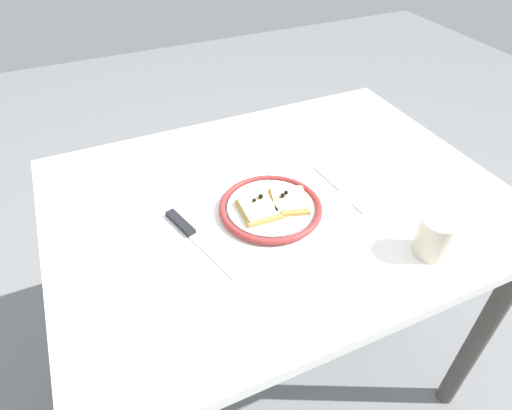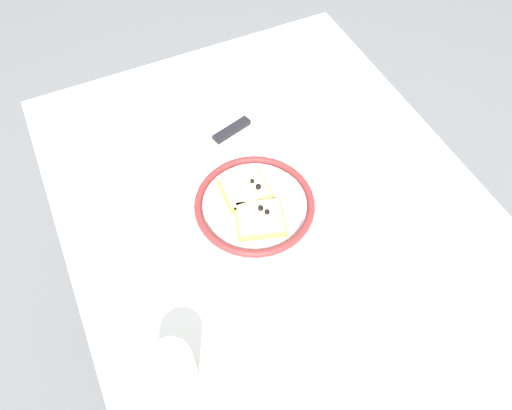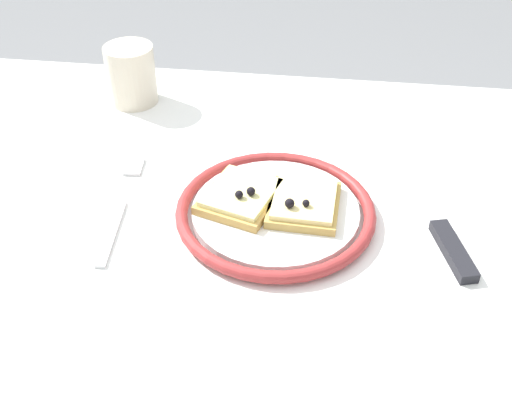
{
  "view_description": "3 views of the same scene",
  "coord_description": "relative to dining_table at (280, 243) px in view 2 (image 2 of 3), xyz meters",
  "views": [
    {
      "loc": [
        0.37,
        0.68,
        1.37
      ],
      "look_at": [
        0.07,
        0.02,
        0.75
      ],
      "focal_mm": 30.33,
      "sensor_mm": 36.0,
      "label": 1
    },
    {
      "loc": [
        -0.43,
        0.25,
        1.51
      ],
      "look_at": [
        0.02,
        0.04,
        0.77
      ],
      "focal_mm": 34.35,
      "sensor_mm": 36.0,
      "label": 2
    },
    {
      "loc": [
        0.09,
        -0.52,
        1.2
      ],
      "look_at": [
        0.02,
        0.04,
        0.75
      ],
      "focal_mm": 44.72,
      "sensor_mm": 36.0,
      "label": 3
    }
  ],
  "objects": [
    {
      "name": "fork",
      "position": [
        -0.14,
        0.03,
        0.1
      ],
      "size": [
        0.03,
        0.2,
        0.0
      ],
      "color": "silver",
      "rests_on": "dining_table"
    },
    {
      "name": "knife",
      "position": [
        0.23,
        0.03,
        0.11
      ],
      "size": [
        0.08,
        0.24,
        0.01
      ],
      "color": "silver",
      "rests_on": "dining_table"
    },
    {
      "name": "plate",
      "position": [
        0.04,
        0.04,
        0.11
      ],
      "size": [
        0.23,
        0.23,
        0.02
      ],
      "color": "white",
      "rests_on": "dining_table"
    },
    {
      "name": "ground_plane",
      "position": [
        0.0,
        0.0,
        -0.64
      ],
      "size": [
        6.0,
        6.0,
        0.0
      ],
      "primitive_type": "plane",
      "color": "slate"
    },
    {
      "name": "pizza_slice_near",
      "position": [
        0.0,
        0.04,
        0.12
      ],
      "size": [
        0.1,
        0.11,
        0.03
      ],
      "color": "tan",
      "rests_on": "plate"
    },
    {
      "name": "cup",
      "position": [
        -0.2,
        0.28,
        0.14
      ],
      "size": [
        0.07,
        0.07,
        0.09
      ],
      "primitive_type": "cylinder",
      "color": "beige",
      "rests_on": "dining_table"
    },
    {
      "name": "dining_table",
      "position": [
        0.0,
        0.0,
        0.0
      ],
      "size": [
        1.03,
        0.78,
        0.74
      ],
      "color": "white",
      "rests_on": "ground_plane"
    },
    {
      "name": "pizza_slice_far",
      "position": [
        0.07,
        0.04,
        0.12
      ],
      "size": [
        0.08,
        0.09,
        0.03
      ],
      "color": "tan",
      "rests_on": "plate"
    }
  ]
}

